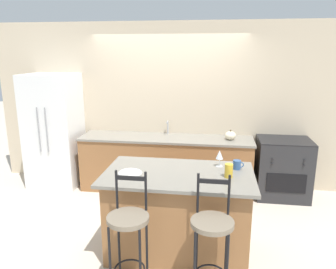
{
  "coord_description": "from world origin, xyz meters",
  "views": [
    {
      "loc": [
        0.78,
        -4.65,
        2.23
      ],
      "look_at": [
        0.16,
        -0.49,
        1.16
      ],
      "focal_mm": 35.0,
      "sensor_mm": 36.0,
      "label": 1
    }
  ],
  "objects_px": {
    "refrigerator": "(54,131)",
    "wine_glass": "(219,155)",
    "bar_stool_near": "(129,230)",
    "bar_stool_far": "(212,235)",
    "oven_range": "(283,168)",
    "tumbler_cup": "(229,171)",
    "dinner_plate": "(130,173)",
    "pumpkin_decoration": "(230,136)",
    "coffee_mug": "(237,165)"
  },
  "relations": [
    {
      "from": "coffee_mug",
      "to": "tumbler_cup",
      "type": "relative_size",
      "value": 0.84
    },
    {
      "from": "oven_range",
      "to": "pumpkin_decoration",
      "type": "distance_m",
      "value": 0.96
    },
    {
      "from": "bar_stool_far",
      "to": "dinner_plate",
      "type": "height_order",
      "value": "bar_stool_far"
    },
    {
      "from": "refrigerator",
      "to": "wine_glass",
      "type": "bearing_deg",
      "value": -27.45
    },
    {
      "from": "pumpkin_decoration",
      "to": "bar_stool_far",
      "type": "bearing_deg",
      "value": -95.63
    },
    {
      "from": "oven_range",
      "to": "tumbler_cup",
      "type": "height_order",
      "value": "tumbler_cup"
    },
    {
      "from": "refrigerator",
      "to": "wine_glass",
      "type": "xyz_separation_m",
      "value": [
        2.73,
        -1.42,
        0.15
      ]
    },
    {
      "from": "pumpkin_decoration",
      "to": "dinner_plate",
      "type": "bearing_deg",
      "value": -121.84
    },
    {
      "from": "refrigerator",
      "to": "bar_stool_near",
      "type": "bearing_deg",
      "value": -51.19
    },
    {
      "from": "bar_stool_far",
      "to": "wine_glass",
      "type": "distance_m",
      "value": 1.04
    },
    {
      "from": "bar_stool_far",
      "to": "pumpkin_decoration",
      "type": "height_order",
      "value": "bar_stool_far"
    },
    {
      "from": "bar_stool_far",
      "to": "pumpkin_decoration",
      "type": "xyz_separation_m",
      "value": [
        0.23,
        2.38,
        0.32
      ]
    },
    {
      "from": "bar_stool_near",
      "to": "bar_stool_far",
      "type": "bearing_deg",
      "value": 2.38
    },
    {
      "from": "bar_stool_near",
      "to": "coffee_mug",
      "type": "xyz_separation_m",
      "value": [
        1.01,
        0.9,
        0.37
      ]
    },
    {
      "from": "bar_stool_near",
      "to": "coffee_mug",
      "type": "relative_size",
      "value": 9.6
    },
    {
      "from": "dinner_plate",
      "to": "coffee_mug",
      "type": "bearing_deg",
      "value": 15.08
    },
    {
      "from": "bar_stool_near",
      "to": "tumbler_cup",
      "type": "relative_size",
      "value": 8.06
    },
    {
      "from": "dinner_plate",
      "to": "tumbler_cup",
      "type": "relative_size",
      "value": 1.78
    },
    {
      "from": "bar_stool_far",
      "to": "wine_glass",
      "type": "bearing_deg",
      "value": 86.66
    },
    {
      "from": "bar_stool_far",
      "to": "dinner_plate",
      "type": "xyz_separation_m",
      "value": [
        -0.89,
        0.57,
        0.33
      ]
    },
    {
      "from": "coffee_mug",
      "to": "tumbler_cup",
      "type": "height_order",
      "value": "tumbler_cup"
    },
    {
      "from": "bar_stool_near",
      "to": "dinner_plate",
      "type": "relative_size",
      "value": 4.53
    },
    {
      "from": "refrigerator",
      "to": "bar_stool_near",
      "type": "relative_size",
      "value": 1.61
    },
    {
      "from": "tumbler_cup",
      "to": "dinner_plate",
      "type": "bearing_deg",
      "value": -177.49
    },
    {
      "from": "refrigerator",
      "to": "coffee_mug",
      "type": "relative_size",
      "value": 15.47
    },
    {
      "from": "wine_glass",
      "to": "coffee_mug",
      "type": "height_order",
      "value": "wine_glass"
    },
    {
      "from": "wine_glass",
      "to": "tumbler_cup",
      "type": "relative_size",
      "value": 1.32
    },
    {
      "from": "coffee_mug",
      "to": "dinner_plate",
      "type": "bearing_deg",
      "value": -164.92
    },
    {
      "from": "refrigerator",
      "to": "oven_range",
      "type": "height_order",
      "value": "refrigerator"
    },
    {
      "from": "pumpkin_decoration",
      "to": "tumbler_cup",
      "type": "bearing_deg",
      "value": -92.72
    },
    {
      "from": "wine_glass",
      "to": "tumbler_cup",
      "type": "bearing_deg",
      "value": -73.59
    },
    {
      "from": "refrigerator",
      "to": "bar_stool_far",
      "type": "bearing_deg",
      "value": -41.35
    },
    {
      "from": "refrigerator",
      "to": "dinner_plate",
      "type": "height_order",
      "value": "refrigerator"
    },
    {
      "from": "refrigerator",
      "to": "tumbler_cup",
      "type": "relative_size",
      "value": 13.0
    },
    {
      "from": "tumbler_cup",
      "to": "wine_glass",
      "type": "bearing_deg",
      "value": 106.41
    },
    {
      "from": "bar_stool_near",
      "to": "wine_glass",
      "type": "relative_size",
      "value": 6.13
    },
    {
      "from": "bar_stool_near",
      "to": "bar_stool_far",
      "type": "distance_m",
      "value": 0.76
    },
    {
      "from": "dinner_plate",
      "to": "coffee_mug",
      "type": "height_order",
      "value": "coffee_mug"
    },
    {
      "from": "wine_glass",
      "to": "pumpkin_decoration",
      "type": "distance_m",
      "value": 1.46
    },
    {
      "from": "oven_range",
      "to": "bar_stool_far",
      "type": "xyz_separation_m",
      "value": [
        -1.06,
        -2.38,
        0.17
      ]
    },
    {
      "from": "wine_glass",
      "to": "pumpkin_decoration",
      "type": "relative_size",
      "value": 1.12
    },
    {
      "from": "oven_range",
      "to": "dinner_plate",
      "type": "xyz_separation_m",
      "value": [
        -1.95,
        -1.81,
        0.5
      ]
    },
    {
      "from": "dinner_plate",
      "to": "oven_range",
      "type": "bearing_deg",
      "value": 42.93
    },
    {
      "from": "refrigerator",
      "to": "bar_stool_far",
      "type": "xyz_separation_m",
      "value": [
        2.68,
        -2.36,
        -0.3
      ]
    },
    {
      "from": "bar_stool_near",
      "to": "tumbler_cup",
      "type": "bearing_deg",
      "value": 35.3
    },
    {
      "from": "coffee_mug",
      "to": "tumbler_cup",
      "type": "xyz_separation_m",
      "value": [
        -0.1,
        -0.26,
        0.02
      ]
    },
    {
      "from": "oven_range",
      "to": "bar_stool_near",
      "type": "height_order",
      "value": "bar_stool_near"
    },
    {
      "from": "dinner_plate",
      "to": "pumpkin_decoration",
      "type": "distance_m",
      "value": 2.13
    },
    {
      "from": "refrigerator",
      "to": "bar_stool_far",
      "type": "height_order",
      "value": "refrigerator"
    },
    {
      "from": "wine_glass",
      "to": "tumbler_cup",
      "type": "height_order",
      "value": "wine_glass"
    }
  ]
}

